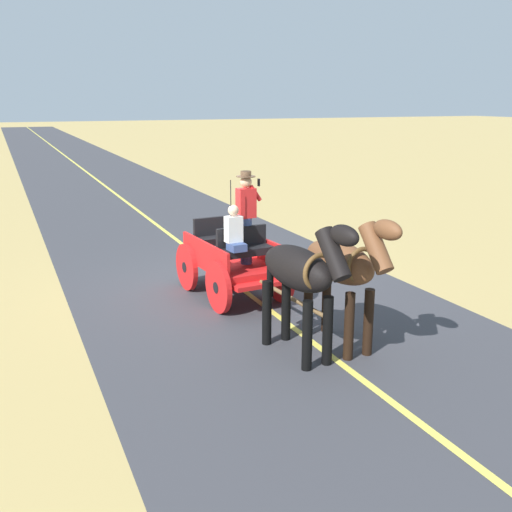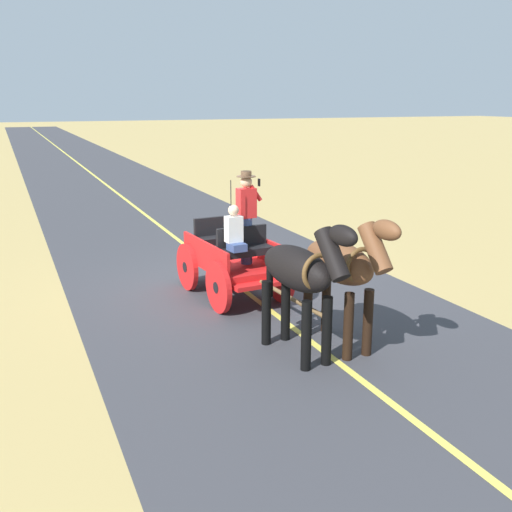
% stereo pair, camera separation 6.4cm
% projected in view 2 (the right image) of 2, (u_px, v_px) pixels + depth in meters
% --- Properties ---
extents(ground_plane, '(200.00, 200.00, 0.00)m').
position_uv_depth(ground_plane, '(234.00, 283.00, 12.69)').
color(ground_plane, tan).
extents(road_surface, '(6.79, 160.00, 0.01)m').
position_uv_depth(road_surface, '(234.00, 283.00, 12.69)').
color(road_surface, '#38383D').
rests_on(road_surface, ground).
extents(road_centre_stripe, '(0.12, 160.00, 0.00)m').
position_uv_depth(road_centre_stripe, '(234.00, 282.00, 12.68)').
color(road_centre_stripe, '#DBCC4C').
rests_on(road_centre_stripe, road_surface).
extents(horse_drawn_carriage, '(1.61, 4.52, 2.50)m').
position_uv_depth(horse_drawn_carriage, '(234.00, 257.00, 11.61)').
color(horse_drawn_carriage, red).
rests_on(horse_drawn_carriage, ground).
extents(horse_near_side, '(0.70, 2.14, 2.21)m').
position_uv_depth(horse_near_side, '(343.00, 266.00, 9.07)').
color(horse_near_side, brown).
rests_on(horse_near_side, ground).
extents(horse_off_side, '(0.76, 2.15, 2.21)m').
position_uv_depth(horse_off_side, '(301.00, 273.00, 8.72)').
color(horse_off_side, black).
rests_on(horse_off_side, ground).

